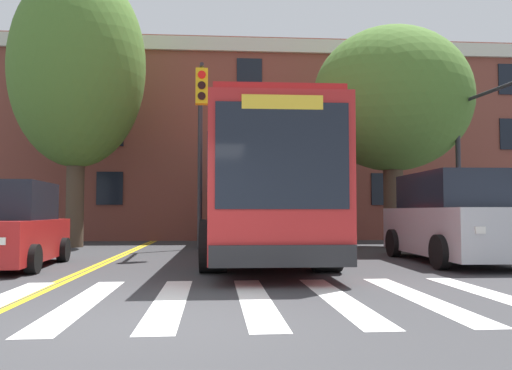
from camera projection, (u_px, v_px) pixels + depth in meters
name	position (u px, v px, depth m)	size (l,w,h in m)	color
ground_plane	(148.00, 323.00, 5.62)	(120.00, 120.00, 0.00)	#38383A
crosswalk	(213.00, 300.00, 7.03)	(8.91, 4.11, 0.01)	white
lane_line_yellow_inner	(151.00, 241.00, 20.79)	(0.12, 36.00, 0.01)	gold
lane_line_yellow_outer	(155.00, 241.00, 20.80)	(0.12, 36.00, 0.01)	gold
city_bus	(258.00, 191.00, 14.02)	(2.95, 11.77, 3.46)	#B22323
car_red_near_lane	(10.00, 228.00, 11.15)	(2.15, 4.07, 1.92)	#AD1E1E
car_silver_far_lane	(452.00, 219.00, 12.35)	(2.23, 4.96, 2.22)	#B7BABF
car_teal_behind_bus	(264.00, 221.00, 22.16)	(2.07, 4.19, 1.76)	#236B70
traffic_light_near_corner	(486.00, 136.00, 14.94)	(0.61, 3.51, 5.18)	#28282D
traffic_light_overhead	(201.00, 128.00, 15.59)	(0.42, 3.19, 5.76)	#28282D
street_tree_curbside_large	(392.00, 100.00, 17.44)	(5.64, 5.06, 7.71)	#4C3D2D
street_tree_curbside_small	(78.00, 68.00, 17.84)	(6.44, 6.20, 10.01)	#4C3D2D
building_facade	(245.00, 149.00, 25.82)	(29.55, 8.65, 8.91)	brown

